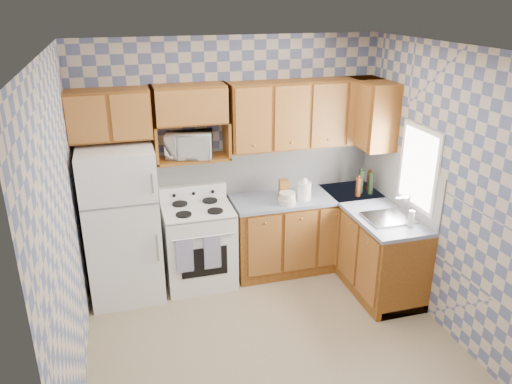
# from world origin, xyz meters

# --- Properties ---
(floor) EXTENTS (3.40, 3.40, 0.00)m
(floor) POSITION_xyz_m (0.00, 0.00, 0.00)
(floor) COLOR #907858
(floor) RESTS_ON ground
(back_wall) EXTENTS (3.40, 0.02, 2.70)m
(back_wall) POSITION_xyz_m (0.00, 1.60, 1.35)
(back_wall) COLOR slate
(back_wall) RESTS_ON ground
(right_wall) EXTENTS (0.02, 3.20, 2.70)m
(right_wall) POSITION_xyz_m (1.70, 0.00, 1.35)
(right_wall) COLOR slate
(right_wall) RESTS_ON ground
(backsplash_back) EXTENTS (2.60, 0.02, 0.56)m
(backsplash_back) POSITION_xyz_m (0.40, 1.59, 1.20)
(backsplash_back) COLOR silver
(backsplash_back) RESTS_ON back_wall
(backsplash_right) EXTENTS (0.02, 1.60, 0.56)m
(backsplash_right) POSITION_xyz_m (1.69, 0.80, 1.20)
(backsplash_right) COLOR silver
(backsplash_right) RESTS_ON right_wall
(refrigerator) EXTENTS (0.75, 0.70, 1.68)m
(refrigerator) POSITION_xyz_m (-1.27, 1.25, 0.84)
(refrigerator) COLOR white
(refrigerator) RESTS_ON floor
(stove_body) EXTENTS (0.76, 0.65, 0.90)m
(stove_body) POSITION_xyz_m (-0.47, 1.28, 0.45)
(stove_body) COLOR white
(stove_body) RESTS_ON floor
(cooktop) EXTENTS (0.76, 0.65, 0.02)m
(cooktop) POSITION_xyz_m (-0.47, 1.28, 0.91)
(cooktop) COLOR silver
(cooktop) RESTS_ON stove_body
(backguard) EXTENTS (0.76, 0.08, 0.17)m
(backguard) POSITION_xyz_m (-0.47, 1.55, 1.00)
(backguard) COLOR white
(backguard) RESTS_ON cooktop
(dish_towel_left) EXTENTS (0.18, 0.02, 0.38)m
(dish_towel_left) POSITION_xyz_m (-0.68, 0.93, 0.54)
(dish_towel_left) COLOR navy
(dish_towel_left) RESTS_ON stove_body
(dish_towel_right) EXTENTS (0.18, 0.02, 0.38)m
(dish_towel_right) POSITION_xyz_m (-0.38, 0.93, 0.54)
(dish_towel_right) COLOR navy
(dish_towel_right) RESTS_ON stove_body
(base_cabinets_back) EXTENTS (1.75, 0.60, 0.88)m
(base_cabinets_back) POSITION_xyz_m (0.82, 1.30, 0.44)
(base_cabinets_back) COLOR #602D0F
(base_cabinets_back) RESTS_ON floor
(base_cabinets_right) EXTENTS (0.60, 1.60, 0.88)m
(base_cabinets_right) POSITION_xyz_m (1.40, 0.80, 0.44)
(base_cabinets_right) COLOR #602D0F
(base_cabinets_right) RESTS_ON floor
(countertop_back) EXTENTS (1.77, 0.63, 0.04)m
(countertop_back) POSITION_xyz_m (0.82, 1.30, 0.90)
(countertop_back) COLOR slate
(countertop_back) RESTS_ON base_cabinets_back
(countertop_right) EXTENTS (0.63, 1.60, 0.04)m
(countertop_right) POSITION_xyz_m (1.40, 0.80, 0.90)
(countertop_right) COLOR slate
(countertop_right) RESTS_ON base_cabinets_right
(upper_cabinets_back) EXTENTS (1.75, 0.33, 0.74)m
(upper_cabinets_back) POSITION_xyz_m (0.82, 1.44, 1.85)
(upper_cabinets_back) COLOR #602D0F
(upper_cabinets_back) RESTS_ON back_wall
(upper_cabinets_fridge) EXTENTS (0.82, 0.33, 0.50)m
(upper_cabinets_fridge) POSITION_xyz_m (-1.29, 1.44, 1.97)
(upper_cabinets_fridge) COLOR #602D0F
(upper_cabinets_fridge) RESTS_ON back_wall
(upper_cabinets_right) EXTENTS (0.33, 0.70, 0.74)m
(upper_cabinets_right) POSITION_xyz_m (1.53, 1.25, 1.85)
(upper_cabinets_right) COLOR #602D0F
(upper_cabinets_right) RESTS_ON right_wall
(microwave_shelf) EXTENTS (0.80, 0.33, 0.03)m
(microwave_shelf) POSITION_xyz_m (-0.47, 1.44, 1.44)
(microwave_shelf) COLOR #602D0F
(microwave_shelf) RESTS_ON back_wall
(microwave) EXTENTS (0.56, 0.45, 0.27)m
(microwave) POSITION_xyz_m (-0.50, 1.46, 1.59)
(microwave) COLOR white
(microwave) RESTS_ON microwave_shelf
(sink) EXTENTS (0.48, 0.40, 0.03)m
(sink) POSITION_xyz_m (1.40, 0.45, 0.93)
(sink) COLOR #B7B7BC
(sink) RESTS_ON countertop_right
(window) EXTENTS (0.02, 0.66, 0.86)m
(window) POSITION_xyz_m (1.69, 0.45, 1.45)
(window) COLOR white
(window) RESTS_ON right_wall
(bottle_0) EXTENTS (0.06, 0.06, 0.28)m
(bottle_0) POSITION_xyz_m (1.45, 1.19, 1.06)
(bottle_0) COLOR black
(bottle_0) RESTS_ON countertop_back
(bottle_1) EXTENTS (0.06, 0.06, 0.26)m
(bottle_1) POSITION_xyz_m (1.55, 1.13, 1.05)
(bottle_1) COLOR black
(bottle_1) RESTS_ON countertop_back
(bottle_2) EXTENTS (0.06, 0.06, 0.24)m
(bottle_2) POSITION_xyz_m (1.58, 1.23, 1.04)
(bottle_2) COLOR #502610
(bottle_2) RESTS_ON countertop_back
(bottle_3) EXTENTS (0.06, 0.06, 0.23)m
(bottle_3) POSITION_xyz_m (1.38, 1.11, 1.03)
(bottle_3) COLOR #502610
(bottle_3) RESTS_ON countertop_back
(knife_block) EXTENTS (0.12, 0.12, 0.23)m
(knife_block) POSITION_xyz_m (0.52, 1.26, 1.04)
(knife_block) COLOR brown
(knife_block) RESTS_ON countertop_back
(electric_kettle) EXTENTS (0.16, 0.16, 0.20)m
(electric_kettle) POSITION_xyz_m (0.74, 1.18, 1.02)
(electric_kettle) COLOR white
(electric_kettle) RESTS_ON countertop_back
(food_containers) EXTENTS (0.20, 0.20, 0.13)m
(food_containers) POSITION_xyz_m (0.51, 1.12, 0.99)
(food_containers) COLOR silver
(food_containers) RESTS_ON countertop_back
(soap_bottle) EXTENTS (0.06, 0.06, 0.17)m
(soap_bottle) POSITION_xyz_m (1.52, 0.22, 1.01)
(soap_bottle) COLOR silver
(soap_bottle) RESTS_ON countertop_right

